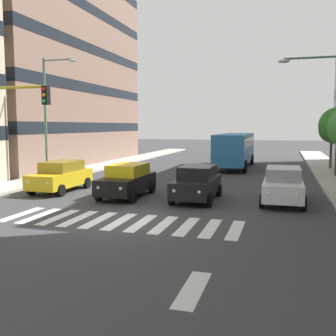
% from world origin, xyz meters
% --- Properties ---
extents(ground_plane, '(180.00, 180.00, 0.00)m').
position_xyz_m(ground_plane, '(0.00, 0.00, 0.00)').
color(ground_plane, '#38383A').
extents(building_right_block_0, '(10.76, 22.88, 21.40)m').
position_xyz_m(building_right_block_0, '(16.41, -20.08, 10.70)').
color(building_right_block_0, '#846656').
rests_on(building_right_block_0, ground_plane).
extents(crosswalk_markings, '(9.45, 2.80, 0.01)m').
position_xyz_m(crosswalk_markings, '(0.00, 0.00, 0.00)').
color(crosswalk_markings, silver).
rests_on(crosswalk_markings, ground_plane).
extents(lane_arrow_0, '(0.50, 2.20, 0.01)m').
position_xyz_m(lane_arrow_0, '(-4.16, 5.50, 0.00)').
color(lane_arrow_0, silver).
rests_on(lane_arrow_0, ground_plane).
extents(car_0, '(2.02, 4.44, 1.72)m').
position_xyz_m(car_0, '(-6.11, -5.65, 0.89)').
color(car_0, silver).
rests_on(car_0, ground_plane).
extents(car_1, '(2.02, 4.44, 1.72)m').
position_xyz_m(car_1, '(-1.96, -5.23, 0.89)').
color(car_1, black).
rests_on(car_1, ground_plane).
extents(car_2, '(2.02, 4.44, 1.72)m').
position_xyz_m(car_2, '(1.76, -5.12, 0.89)').
color(car_2, black).
rests_on(car_2, ground_plane).
extents(car_3, '(2.02, 4.44, 1.72)m').
position_xyz_m(car_3, '(6.06, -5.72, 0.89)').
color(car_3, gold).
rests_on(car_3, ground_plane).
extents(bus_behind_traffic, '(2.78, 10.50, 3.00)m').
position_xyz_m(bus_behind_traffic, '(-1.96, -21.27, 1.86)').
color(bus_behind_traffic, '#286BAD').
rests_on(bus_behind_traffic, ground_plane).
extents(street_lamp_left, '(3.32, 0.28, 6.93)m').
position_xyz_m(street_lamp_left, '(-8.35, -6.26, 4.45)').
color(street_lamp_left, '#4C6B56').
rests_on(street_lamp_left, sidewalk_left).
extents(street_lamp_right, '(2.41, 0.28, 7.90)m').
position_xyz_m(street_lamp_right, '(8.59, -8.76, 4.86)').
color(street_lamp_right, '#4C6B56').
rests_on(street_lamp_right, sidewalk_right).
extents(street_tree_3, '(2.13, 2.13, 4.28)m').
position_xyz_m(street_tree_3, '(-9.92, -21.79, 3.35)').
color(street_tree_3, '#513823').
rests_on(street_tree_3, sidewalk_left).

